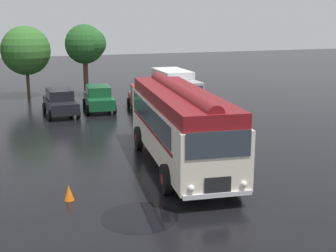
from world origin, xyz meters
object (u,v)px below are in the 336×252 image
object	(u,v)px
vintage_bus	(180,122)
car_mid_right	(143,98)
car_mid_left	(99,98)
car_near_left	(60,102)
box_van	(175,87)
traffic_cone	(69,193)

from	to	relation	value
vintage_bus	car_mid_right	world-z (taller)	vintage_bus
car_mid_left	car_mid_right	size ratio (longest dim) A/B	0.98
car_mid_left	car_mid_right	world-z (taller)	same
car_near_left	car_mid_left	bearing A→B (deg)	15.00
car_mid_right	box_van	world-z (taller)	box_van
vintage_bus	car_mid_left	size ratio (longest dim) A/B	2.38
car_near_left	car_mid_right	xyz separation A→B (m)	(5.56, -0.18, 0.00)
vintage_bus	car_near_left	world-z (taller)	vintage_bus
box_van	car_near_left	bearing A→B (deg)	-176.25
box_van	traffic_cone	size ratio (longest dim) A/B	10.55
car_near_left	traffic_cone	bearing A→B (deg)	-95.78
vintage_bus	car_mid_right	distance (m)	12.47
car_near_left	traffic_cone	size ratio (longest dim) A/B	7.74
car_mid_right	box_van	distance (m)	2.74
traffic_cone	vintage_bus	bearing A→B (deg)	25.38
car_near_left	traffic_cone	world-z (taller)	car_near_left
vintage_bus	car_near_left	distance (m)	12.97
car_mid_left	traffic_cone	distance (m)	16.09
vintage_bus	car_mid_left	bearing A→B (deg)	93.89
box_van	car_mid_right	bearing A→B (deg)	-164.63
car_mid_left	box_van	xyz separation A→B (m)	(5.50, -0.17, 0.52)
car_near_left	box_van	bearing A→B (deg)	3.75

